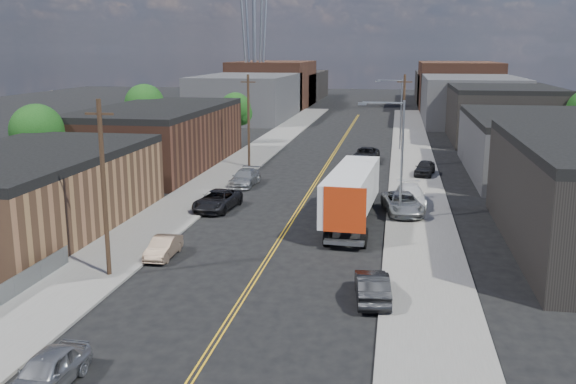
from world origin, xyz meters
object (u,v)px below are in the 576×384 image
(car_right_oncoming, at_px, (372,286))
(car_left_d, at_px, (245,178))
(car_left_b, at_px, (163,247))
(car_ahead_truck, at_px, (366,155))
(car_right_lot_b, at_px, (410,196))
(semi_truck, at_px, (353,189))
(car_left_c, at_px, (217,200))
(car_right_lot_c, at_px, (425,168))
(car_right_lot_a, at_px, (403,203))
(car_left_a, at_px, (47,371))

(car_right_oncoming, bearing_deg, car_left_d, -70.32)
(car_left_b, bearing_deg, car_ahead_truck, 73.03)
(car_right_lot_b, distance_m, car_ahead_truck, 21.82)
(semi_truck, height_order, car_left_d, semi_truck)
(car_left_d, bearing_deg, car_left_c, -87.62)
(semi_truck, bearing_deg, car_left_b, -131.04)
(car_left_b, xyz_separation_m, car_right_lot_c, (16.89, 29.12, 0.25))
(semi_truck, bearing_deg, car_ahead_truck, 94.56)
(semi_truck, xyz_separation_m, car_left_c, (-10.90, 1.25, -1.58))
(car_left_b, bearing_deg, car_right_lot_a, 40.52)
(car_left_b, distance_m, car_right_oncoming, 13.90)
(car_right_lot_a, relative_size, car_right_lot_c, 1.34)
(car_right_oncoming, distance_m, car_right_lot_a, 17.91)
(car_right_lot_b, bearing_deg, car_left_b, -137.00)
(car_left_c, distance_m, car_right_lot_b, 15.63)
(car_right_oncoming, xyz_separation_m, car_ahead_truck, (-2.40, 41.92, 0.03))
(car_ahead_truck, bearing_deg, car_left_c, -108.99)
(car_left_d, xyz_separation_m, car_right_oncoming, (13.00, -26.54, 0.00))
(car_left_c, relative_size, car_ahead_truck, 0.99)
(car_left_c, height_order, car_right_lot_c, car_right_lot_c)
(semi_truck, xyz_separation_m, car_left_b, (-10.90, -10.92, -1.73))
(car_left_d, bearing_deg, car_left_a, -85.62)
(car_ahead_truck, bearing_deg, car_left_a, -95.85)
(car_left_c, bearing_deg, car_right_lot_a, 9.26)
(car_left_a, relative_size, car_right_lot_c, 1.00)
(car_left_c, bearing_deg, car_right_lot_c, 51.44)
(car_left_a, height_order, car_right_lot_a, car_right_lot_a)
(car_right_oncoming, height_order, car_ahead_truck, car_ahead_truck)
(semi_truck, relative_size, car_left_d, 3.05)
(car_left_d, distance_m, car_right_lot_a, 17.00)
(car_ahead_truck, bearing_deg, car_right_lot_b, -73.63)
(car_right_oncoming, bearing_deg, car_left_b, -27.13)
(car_right_lot_a, bearing_deg, car_ahead_truck, 89.36)
(car_right_oncoming, relative_size, car_ahead_truck, 0.81)
(car_right_lot_a, height_order, car_ahead_truck, car_right_lot_a)
(car_left_a, xyz_separation_m, car_left_d, (-1.31, 37.45, 0.02))
(car_left_d, relative_size, car_right_oncoming, 1.13)
(car_right_lot_c, bearing_deg, car_ahead_truck, 138.95)
(semi_truck, bearing_deg, car_left_a, -105.83)
(car_right_lot_b, bearing_deg, car_left_a, -116.68)
(car_right_lot_a, height_order, car_right_lot_c, car_right_lot_a)
(car_left_d, height_order, car_ahead_truck, car_ahead_truck)
(car_ahead_truck, bearing_deg, car_left_d, -120.44)
(car_left_c, distance_m, car_right_oncoming, 21.47)
(car_left_d, distance_m, car_right_oncoming, 29.55)
(car_ahead_truck, bearing_deg, car_right_lot_a, -76.44)
(car_left_b, distance_m, car_ahead_truck, 38.50)
(car_left_b, xyz_separation_m, car_ahead_truck, (10.60, 37.01, 0.16))
(car_right_oncoming, bearing_deg, semi_truck, -88.87)
(car_left_b, height_order, car_right_oncoming, car_right_oncoming)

